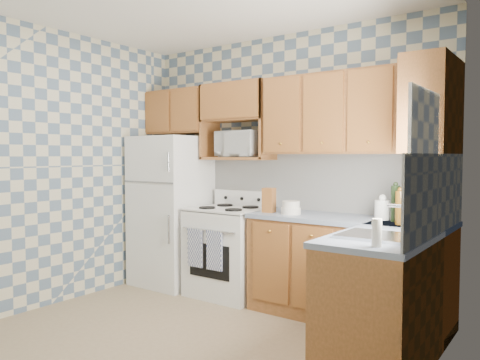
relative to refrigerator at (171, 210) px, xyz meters
The scene contains 31 objects.
floor 1.97m from the refrigerator, 44.43° to the right, with size 3.40×3.40×0.00m, color #856E51.
back_wall 1.42m from the refrigerator, 15.35° to the left, with size 3.40×0.02×2.70m, color slate.
right_wall 3.27m from the refrigerator, 22.79° to the right, with size 0.02×3.20×2.70m, color slate.
backsplash_back 1.75m from the refrigerator, 11.47° to the left, with size 2.60×0.01×0.56m, color white.
backsplash_right 3.02m from the refrigerator, ahead, with size 0.01×1.60×0.56m, color white.
refrigerator is the anchor object (origin of this frame).
stove_body 0.89m from the refrigerator, ahead, with size 0.76×0.65×0.90m, color white.
cooktop 0.81m from the refrigerator, ahead, with size 0.76×0.65×0.03m, color silver.
backguard 0.87m from the refrigerator, 20.44° to the left, with size 0.76×0.08×0.17m, color white.
dish_towel_left 0.78m from the refrigerator, 26.60° to the right, with size 0.18×0.03×0.39m, color navy.
dish_towel_right 0.99m from the refrigerator, 19.82° to the right, with size 0.18×0.03×0.39m, color navy.
base_cabinets_back 2.14m from the refrigerator, ahead, with size 1.75×0.60×0.88m, color brown.
base_cabinets_right 2.74m from the refrigerator, ahead, with size 0.60×1.60×0.88m, color brown.
countertop_back 2.10m from the refrigerator, ahead, with size 1.77×0.63×0.04m, color slate.
countertop_right 2.71m from the refrigerator, ahead, with size 0.63×1.60×0.04m, color slate.
upper_cabinets_back 2.34m from the refrigerator, ahead, with size 1.75×0.33×0.74m, color brown.
upper_cabinets_fridge 1.15m from the refrigerator, 94.64° to the left, with size 0.82×0.33×0.50m, color brown.
upper_cabinets_right 2.99m from the refrigerator, ahead, with size 0.33×0.70×0.74m, color brown.
microwave_shelf 1.02m from the refrigerator, 12.94° to the left, with size 0.80×0.33×0.03m, color brown.
microwave 1.14m from the refrigerator, 13.80° to the left, with size 0.50×0.34×0.28m, color white.
sink 2.79m from the refrigerator, 16.65° to the right, with size 0.48×0.40×0.03m, color #B7B7BC.
window 3.13m from the refrigerator, 15.12° to the right, with size 0.02×0.66×0.86m, color white.
bottle_0 2.69m from the refrigerator, ahead, with size 0.07×0.07×0.33m, color black.
bottle_1 2.79m from the refrigerator, ahead, with size 0.07×0.07×0.31m, color black.
bottle_2 2.84m from the refrigerator, ahead, with size 0.07×0.07×0.29m, color #5B370D.
bottle_3 2.62m from the refrigerator, ahead, with size 0.07×0.07×0.27m, color #5B370D.
bottle_4 2.54m from the refrigerator, ahead, with size 0.07×0.07×0.30m, color black.
knife_block 1.36m from the refrigerator, ahead, with size 0.11×0.11×0.24m, color brown.
electric_kettle 2.41m from the refrigerator, ahead, with size 0.13×0.13×0.17m, color white.
food_containers 1.60m from the refrigerator, ahead, with size 0.18×0.18×0.12m, color beige, non-canonical shape.
soap_bottle 3.00m from the refrigerator, 21.98° to the right, with size 0.06×0.06×0.17m, color beige.
Camera 1 is at (2.46, -2.60, 1.47)m, focal length 35.00 mm.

